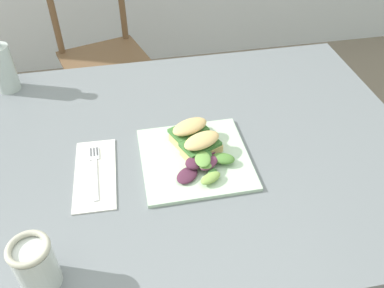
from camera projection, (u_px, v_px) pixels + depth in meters
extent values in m
cube|color=slate|center=(164.00, 154.00, 1.08)|extent=(1.37, 0.93, 0.03)
cube|color=brown|center=(299.00, 136.00, 1.71)|extent=(0.07, 0.07, 0.71)
cylinder|color=brown|center=(91.00, 127.00, 1.97)|extent=(0.03, 0.03, 0.43)
cylinder|color=brown|center=(155.00, 108.00, 2.09)|extent=(0.03, 0.03, 0.43)
cylinder|color=brown|center=(72.00, 92.00, 2.19)|extent=(0.03, 0.03, 0.43)
cylinder|color=brown|center=(131.00, 76.00, 2.31)|extent=(0.03, 0.03, 0.43)
cube|color=brown|center=(106.00, 62.00, 1.99)|extent=(0.50, 0.50, 0.02)
cylinder|color=brown|center=(53.00, 12.00, 1.90)|extent=(0.03, 0.03, 0.42)
cube|color=beige|center=(195.00, 159.00, 1.04)|extent=(0.27, 0.27, 0.01)
cube|color=#DBB270|center=(202.00, 150.00, 1.04)|extent=(0.11, 0.09, 0.02)
cube|color=#3D7033|center=(200.00, 144.00, 1.03)|extent=(0.11, 0.09, 0.01)
ellipsoid|color=#DBB270|center=(202.00, 140.00, 1.02)|extent=(0.11, 0.09, 0.02)
cube|color=#DBB270|center=(190.00, 136.00, 1.08)|extent=(0.11, 0.09, 0.02)
cube|color=#3D7033|center=(189.00, 130.00, 1.07)|extent=(0.11, 0.09, 0.01)
ellipsoid|color=#DBB270|center=(190.00, 127.00, 1.06)|extent=(0.11, 0.09, 0.02)
ellipsoid|color=#4C2338|center=(187.00, 175.00, 0.98)|extent=(0.08, 0.08, 0.01)
ellipsoid|color=#4C2338|center=(194.00, 163.00, 0.99)|extent=(0.06, 0.06, 0.02)
ellipsoid|color=#6B9E47|center=(203.00, 159.00, 0.99)|extent=(0.05, 0.06, 0.01)
ellipsoid|color=#518438|center=(201.00, 158.00, 1.01)|extent=(0.06, 0.06, 0.01)
ellipsoid|color=#518438|center=(223.00, 159.00, 1.01)|extent=(0.07, 0.05, 0.02)
ellipsoid|color=#6B9E47|center=(206.00, 165.00, 0.99)|extent=(0.05, 0.04, 0.01)
ellipsoid|color=#602D47|center=(207.00, 150.00, 1.04)|extent=(0.06, 0.06, 0.01)
ellipsoid|color=#3D7033|center=(204.00, 154.00, 1.01)|extent=(0.05, 0.05, 0.01)
ellipsoid|color=#3D7033|center=(212.00, 175.00, 0.97)|extent=(0.04, 0.05, 0.01)
ellipsoid|color=#6B9E47|center=(201.00, 159.00, 1.00)|extent=(0.06, 0.06, 0.01)
ellipsoid|color=#84A84C|center=(211.00, 178.00, 0.96)|extent=(0.06, 0.05, 0.02)
ellipsoid|color=#602D47|center=(209.00, 163.00, 0.99)|extent=(0.07, 0.07, 0.01)
cube|color=silver|center=(95.00, 174.00, 1.00)|extent=(0.11, 0.25, 0.00)
cube|color=silver|center=(95.00, 179.00, 0.98)|extent=(0.01, 0.14, 0.00)
cube|color=silver|center=(94.00, 154.00, 1.05)|extent=(0.03, 0.05, 0.00)
cube|color=#38383D|center=(97.00, 151.00, 1.06)|extent=(0.00, 0.03, 0.00)
cube|color=#38383D|center=(94.00, 152.00, 1.06)|extent=(0.00, 0.03, 0.00)
cube|color=#38383D|center=(91.00, 152.00, 1.05)|extent=(0.00, 0.03, 0.00)
cylinder|color=black|center=(5.00, 75.00, 1.25)|extent=(0.06, 0.06, 0.10)
cylinder|color=#B2BCB7|center=(3.00, 68.00, 1.24)|extent=(0.07, 0.07, 0.15)
cylinder|color=#995623|center=(38.00, 270.00, 0.76)|extent=(0.07, 0.07, 0.08)
cylinder|color=silver|center=(36.00, 267.00, 0.75)|extent=(0.08, 0.08, 0.10)
torus|color=#B7B29E|center=(28.00, 249.00, 0.72)|extent=(0.08, 0.08, 0.01)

